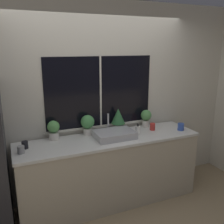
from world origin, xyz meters
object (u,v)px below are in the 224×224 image
(potted_plant_center_right, at_px, (118,117))
(potted_plant_far_right, at_px, (146,117))
(mug_grey, at_px, (21,150))
(mug_blue, at_px, (181,127))
(potted_plant_center_left, at_px, (88,123))
(mug_red, at_px, (152,127))
(sink, at_px, (114,134))
(soap_bottle, at_px, (138,130))
(mug_black, at_px, (25,145))
(potted_plant_far_left, at_px, (54,129))

(potted_plant_center_right, distance_m, potted_plant_far_right, 0.46)
(mug_grey, bearing_deg, mug_blue, -1.32)
(potted_plant_center_right, bearing_deg, potted_plant_center_left, 180.00)
(mug_blue, xyz_separation_m, mug_red, (-0.37, 0.16, -0.00))
(potted_plant_center_left, xyz_separation_m, potted_plant_center_right, (0.45, 0.00, 0.04))
(sink, height_order, soap_bottle, sink)
(potted_plant_far_right, relative_size, mug_black, 2.90)
(potted_plant_center_left, xyz_separation_m, potted_plant_far_right, (0.91, 0.00, -0.01))
(potted_plant_far_left, distance_m, mug_red, 1.38)
(mug_red, relative_size, mug_black, 1.14)
(mug_grey, relative_size, mug_black, 0.99)
(sink, distance_m, mug_black, 1.12)
(potted_plant_far_left, relative_size, mug_grey, 2.88)
(potted_plant_center_right, height_order, mug_red, potted_plant_center_right)
(potted_plant_center_left, xyz_separation_m, mug_blue, (1.28, -0.34, -0.11))
(potted_plant_center_left, distance_m, potted_plant_center_right, 0.45)
(mug_grey, bearing_deg, potted_plant_center_left, 18.36)
(potted_plant_far_left, distance_m, mug_grey, 0.52)
(potted_plant_far_left, bearing_deg, mug_black, -156.13)
(potted_plant_far_right, distance_m, mug_blue, 0.52)
(mug_blue, distance_m, mug_grey, 2.16)
(potted_plant_center_right, relative_size, soap_bottle, 2.14)
(potted_plant_far_left, bearing_deg, potted_plant_center_left, 0.00)
(mug_red, bearing_deg, potted_plant_far_left, 172.67)
(potted_plant_center_right, xyz_separation_m, mug_black, (-1.28, -0.16, -0.15))
(potted_plant_center_left, height_order, mug_red, potted_plant_center_left)
(potted_plant_center_right, relative_size, mug_red, 3.19)
(soap_bottle, bearing_deg, potted_plant_center_right, 124.66)
(sink, height_order, potted_plant_far_left, sink)
(mug_red, bearing_deg, soap_bottle, -164.88)
(potted_plant_far_left, relative_size, potted_plant_center_left, 0.91)
(potted_plant_far_left, height_order, soap_bottle, potted_plant_far_left)
(potted_plant_far_left, relative_size, potted_plant_far_right, 0.98)
(sink, height_order, mug_red, sink)
(mug_blue, xyz_separation_m, mug_black, (-2.11, 0.18, -0.01))
(potted_plant_far_right, xyz_separation_m, mug_red, (0.01, -0.18, -0.10))
(potted_plant_far_left, xyz_separation_m, soap_bottle, (1.08, -0.25, -0.07))
(potted_plant_center_right, xyz_separation_m, mug_blue, (0.83, -0.34, -0.15))
(soap_bottle, height_order, mug_black, soap_bottle)
(potted_plant_center_left, relative_size, potted_plant_far_right, 1.07)
(soap_bottle, xyz_separation_m, mug_red, (0.29, 0.08, -0.01))
(potted_plant_far_right, relative_size, mug_red, 2.54)
(soap_bottle, relative_size, mug_grey, 1.74)
(potted_plant_far_left, distance_m, potted_plant_center_left, 0.46)
(potted_plant_center_left, bearing_deg, potted_plant_far_right, 0.00)
(potted_plant_center_right, bearing_deg, potted_plant_far_right, 0.00)
(potted_plant_far_left, height_order, mug_red, potted_plant_far_left)
(potted_plant_far_left, xyz_separation_m, potted_plant_center_left, (0.46, 0.00, 0.02))
(potted_plant_far_left, relative_size, potted_plant_center_right, 0.78)
(potted_plant_center_left, height_order, mug_grey, potted_plant_center_left)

